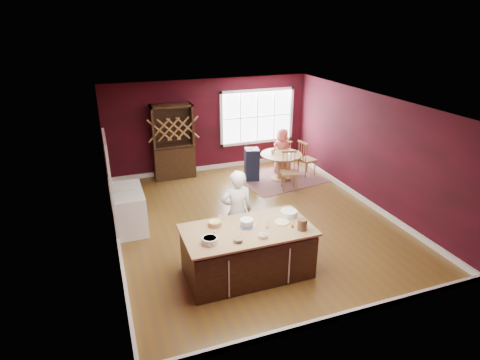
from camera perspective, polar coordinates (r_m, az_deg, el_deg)
name	(u,v)px	position (r m, az deg, el deg)	size (l,w,h in m)	color
room_shell	(253,165)	(8.67, 1.92, 2.19)	(7.00, 7.00, 7.00)	brown
window	(257,117)	(12.25, 2.46, 8.99)	(2.36, 0.10, 1.66)	white
doorway	(111,187)	(8.80, -17.91, -0.91)	(0.08, 1.26, 2.13)	white
kitchen_island	(248,253)	(7.24, 1.08, -10.29)	(2.27, 1.19, 0.92)	#3E2316
dining_table	(281,161)	(11.34, 5.86, 2.67)	(1.16, 1.16, 0.75)	olive
baker	(237,212)	(7.71, -0.45, -4.56)	(0.62, 0.41, 1.70)	silver
layer_cake	(247,223)	(7.04, 0.95, -6.11)	(0.33, 0.33, 0.13)	white
bowl_blue	(210,240)	(6.58, -4.30, -8.56)	(0.27, 0.27, 0.10)	white
bowl_yellow	(215,224)	(7.08, -3.60, -6.21)	(0.24, 0.24, 0.09)	tan
bowl_pink	(238,240)	(6.60, -0.27, -8.59)	(0.16, 0.16, 0.06)	white
bowl_olive	(263,236)	(6.74, 3.31, -7.94)	(0.16, 0.16, 0.06)	beige
drinking_glass	(268,224)	(7.01, 3.99, -6.31)	(0.07, 0.07, 0.14)	white
dinner_plate	(282,222)	(7.23, 5.98, -5.97)	(0.27, 0.27, 0.02)	#EEE7C3
white_tub	(289,213)	(7.44, 6.93, -4.74)	(0.31, 0.31, 0.11)	white
stoneware_crock	(302,224)	(7.00, 8.85, -6.27)	(0.17, 0.17, 0.20)	#4C3C26
toy_figurine	(293,225)	(7.08, 7.48, -6.43)	(0.04, 0.04, 0.07)	#E1A305
rug	(280,179)	(11.53, 5.76, 0.20)	(2.25, 1.74, 0.01)	brown
chair_east	(307,158)	(11.71, 9.52, 3.10)	(0.45, 0.43, 1.06)	#9D5F28
chair_south	(290,171)	(10.67, 7.08, 1.25)	(0.44, 0.42, 1.05)	brown
chair_north	(283,154)	(12.14, 6.17, 3.64)	(0.39, 0.37, 0.92)	brown
seated_woman	(281,151)	(11.81, 5.92, 4.18)	(0.65, 0.43, 1.34)	#CA5A54
high_chair	(252,164)	(11.27, 1.69, 2.34)	(0.38, 0.38, 0.95)	#1B2645
toddler	(252,151)	(11.26, 1.69, 4.13)	(0.18, 0.14, 0.26)	#8CA5BF
table_plate	(290,153)	(11.31, 7.15, 3.76)	(0.19, 0.19, 0.01)	beige
table_cup	(273,151)	(11.29, 4.72, 4.06)	(0.13, 0.13, 0.10)	silver
hutch	(173,142)	(11.42, -9.50, 5.37)	(1.15, 0.48, 2.11)	#401F13
washer	(131,216)	(8.76, -15.19, -4.91)	(0.61, 0.59, 0.89)	silver
dryer	(128,203)	(9.34, -15.59, -3.18)	(0.61, 0.59, 0.89)	white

